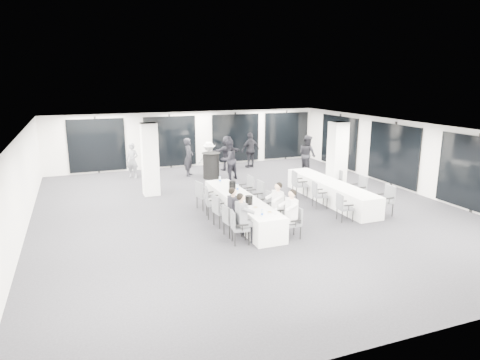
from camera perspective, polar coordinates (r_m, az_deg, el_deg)
The scene contains 42 objects.
room at distance 15.88m, azimuth 2.57°, elevation 2.30°, with size 14.04×16.04×2.84m.
column_left at distance 16.84m, azimuth -11.93°, elevation 2.71°, with size 0.60×0.60×2.80m, color white.
column_right at distance 17.36m, azimuth 12.82°, elevation 2.98°, with size 0.60×0.60×2.80m, color white.
banquet_table_main at distance 13.82m, azimuth 0.08°, elevation -3.74°, with size 0.90×5.00×0.75m, color white.
banquet_table_side at distance 16.11m, azimuth 11.92°, elevation -1.53°, with size 0.90×5.00×0.75m, color white.
cocktail_table at distance 19.40m, azimuth -3.87°, elevation 1.95°, with size 0.84×0.84×1.17m.
chair_main_left_near at distance 11.78m, azimuth -0.33°, elevation -6.03°, with size 0.54×0.58×0.94m.
chair_main_left_second at distance 12.33m, azimuth -1.33°, elevation -5.19°, with size 0.50×0.55×0.92m.
chair_main_left_mid at distance 13.12m, azimuth -2.67°, elevation -3.86°, with size 0.56×0.60×0.99m.
chair_main_left_fourth at distance 13.94m, azimuth -3.87°, elevation -2.73°, with size 0.59×0.63×1.02m.
chair_main_left_far at distance 14.85m, azimuth -4.98°, elevation -1.79°, with size 0.60×0.63×1.00m.
chair_main_right_near at distance 12.31m, azimuth 7.23°, elevation -5.40°, with size 0.46×0.51×0.90m.
chair_main_right_second at distance 13.02m, azimuth 5.46°, elevation -4.04°, with size 0.58×0.62×0.99m.
chair_main_right_mid at distance 13.93m, azimuth 3.53°, elevation -3.08°, with size 0.50×0.54×0.88m.
chair_main_right_fourth at distance 14.64m, azimuth 2.24°, elevation -1.87°, with size 0.54×0.60×1.04m.
chair_main_right_far at distance 15.44m, azimuth 0.92°, elevation -1.08°, with size 0.54×0.60×1.02m.
chair_side_left_near at distance 14.00m, azimuth 13.58°, elevation -3.34°, with size 0.50×0.54×0.89m.
chair_side_left_mid at distance 15.21m, azimuth 10.37°, elevation -1.75°, with size 0.55×0.58×0.92m.
chair_side_left_far at distance 16.40m, azimuth 7.74°, elevation -0.32°, with size 0.60×0.64×1.03m.
chair_side_right_near at distance 14.96m, azimuth 18.89°, elevation -2.33°, with size 0.52×0.58×1.01m.
chair_side_right_mid at distance 16.06m, azimuth 15.60°, elevation -1.01°, with size 0.55×0.61×1.02m.
chair_side_right_far at distance 17.24m, azimuth 12.67°, elevation -0.01°, with size 0.54×0.58×0.95m.
seated_guest_a at distance 11.74m, azimuth 0.44°, elevation -4.67°, with size 0.50×0.38×1.44m.
seated_guest_b at distance 12.30m, azimuth -0.63°, elevation -3.81°, with size 0.50×0.38×1.44m.
seated_guest_c at distance 12.14m, azimuth 6.60°, elevation -4.14°, with size 0.50×0.38×1.44m.
seated_guest_d at distance 12.89m, azimuth 4.79°, elevation -3.04°, with size 0.50×0.38×1.44m.
standing_guest_a at distance 19.93m, azimuth -6.87°, elevation 3.38°, with size 0.73×0.59×1.99m, color black.
standing_guest_b at distance 19.02m, azimuth -1.53°, elevation 3.08°, with size 0.99×0.60×2.05m, color black.
standing_guest_c at distance 19.98m, azimuth -4.15°, elevation 3.16°, with size 1.16×0.59×1.79m, color silver.
standing_guest_d at distance 21.65m, azimuth 1.40°, elevation 4.32°, with size 1.19×0.67×2.03m, color black.
standing_guest_f at distance 21.05m, azimuth -1.72°, elevation 3.94°, with size 1.78×0.69×1.94m, color black.
standing_guest_g at distance 20.01m, azimuth -14.18°, elevation 2.82°, with size 0.66×0.53×1.80m, color slate.
standing_guest_h at distance 20.38m, azimuth 8.99°, elevation 3.69°, with size 1.01×0.62×2.10m, color black.
ice_bucket_near at distance 12.87m, azimuth 1.20°, elevation -2.70°, with size 0.23×0.23×0.26m, color black.
ice_bucket_far at distance 14.61m, azimuth -1.03°, elevation -0.70°, with size 0.24×0.24×0.27m, color black.
water_bottle_a at distance 11.77m, azimuth 2.96°, elevation -4.44°, with size 0.07×0.07×0.20m, color silver.
water_bottle_b at distance 14.31m, azimuth -0.33°, elevation -1.07°, with size 0.08×0.08×0.24m, color silver.
water_bottle_c at distance 15.50m, azimuth -2.69°, elevation 0.05°, with size 0.08×0.08×0.24m, color silver.
plate_a at distance 12.59m, azimuth 2.09°, elevation -3.66°, with size 0.21×0.21×0.03m.
plate_b at distance 12.17m, azimuth 3.98°, elevation -4.29°, with size 0.19×0.19×0.03m.
plate_c at distance 13.49m, azimuth 0.76°, elevation -2.47°, with size 0.18×0.18×0.03m.
wine_glass at distance 11.96m, azimuth 4.74°, elevation -3.97°, with size 0.07×0.07×0.19m.
Camera 1 is at (-5.37, -13.16, 4.49)m, focal length 32.00 mm.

